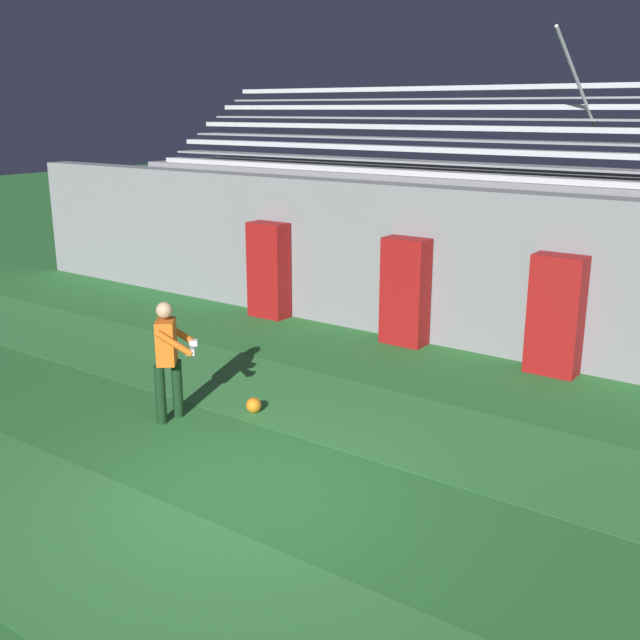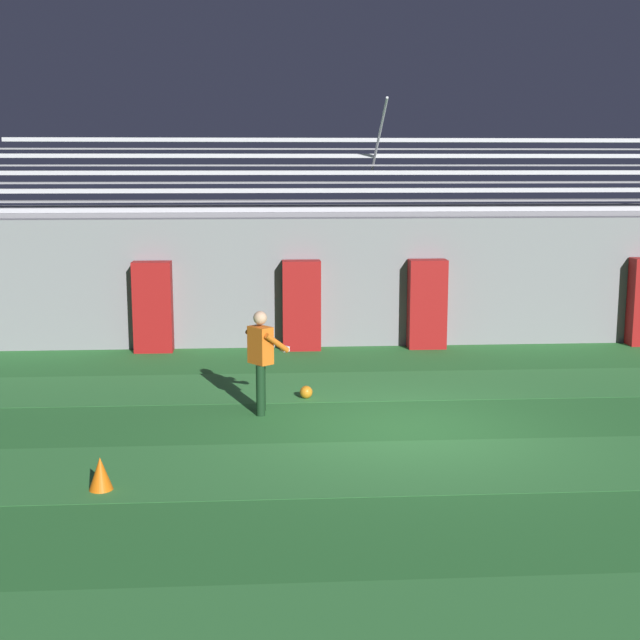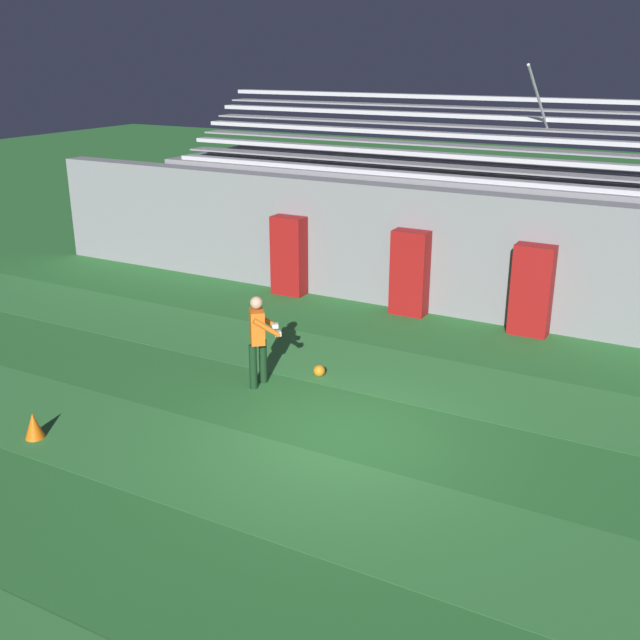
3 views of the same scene
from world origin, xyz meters
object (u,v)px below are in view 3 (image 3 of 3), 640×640
Objects in this scene: padding_pillar_gate_right at (532,290)px; traffic_cone at (34,426)px; padding_pillar_gate_left at (410,273)px; goalkeeper at (258,335)px; soccer_ball at (319,371)px; padding_pillar_far_left at (289,256)px.

padding_pillar_gate_right is 9.97m from traffic_cone.
padding_pillar_gate_right is at bearing 0.00° from padding_pillar_gate_left.
goalkeeper is at bearing -100.01° from padding_pillar_gate_left.
soccer_ball is at bearing 56.50° from traffic_cone.
padding_pillar_far_left is at bearing 126.92° from soccer_ball.
padding_pillar_far_left is 5.42m from goalkeeper.
padding_pillar_gate_left and padding_pillar_far_left have the same top height.
padding_pillar_gate_left is 1.00× the size of padding_pillar_gate_right.
padding_pillar_gate_right is 5.03m from soccer_ball.
padding_pillar_far_left is at bearing 180.00° from padding_pillar_gate_right.
padding_pillar_far_left reaches higher than traffic_cone.
padding_pillar_far_left is (-5.89, 0.00, 0.00)m from padding_pillar_gate_right.
traffic_cone is (0.30, -8.22, -0.76)m from padding_pillar_far_left.
soccer_ball is (-0.11, -4.06, -0.86)m from padding_pillar_gate_left.
padding_pillar_gate_left reaches higher than traffic_cone.
soccer_ball is (-2.83, -4.06, -0.86)m from padding_pillar_gate_right.
padding_pillar_far_left is 8.79× the size of soccer_ball.
traffic_cone reaches higher than soccer_ball.
padding_pillar_gate_left reaches higher than goalkeeper.
padding_pillar_gate_left is 4.60× the size of traffic_cone.
padding_pillar_far_left is at bearing 92.09° from traffic_cone.
goalkeeper reaches higher than traffic_cone.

